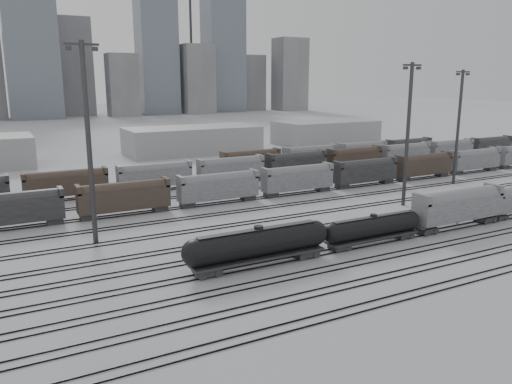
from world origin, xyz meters
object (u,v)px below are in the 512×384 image
tank_car_b (373,227)px  hopper_car_a (458,205)px  light_mast_c (408,131)px  tank_car_a (259,244)px

tank_car_b → hopper_car_a: size_ratio=1.00×
tank_car_b → hopper_car_a: hopper_car_a is taller
tank_car_b → hopper_car_a: (16.56, 0.00, 1.26)m
hopper_car_a → light_mast_c: light_mast_c is taller
tank_car_a → hopper_car_a: size_ratio=1.20×
tank_car_a → hopper_car_a: 34.32m
tank_car_a → light_mast_c: light_mast_c is taller
hopper_car_a → tank_car_a: bearing=180.0°
hopper_car_a → light_mast_c: (2.82, 14.21, 9.67)m
hopper_car_a → light_mast_c: size_ratio=0.65×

